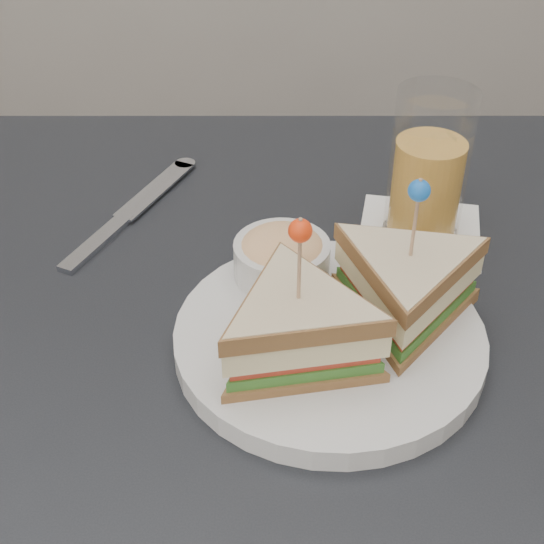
% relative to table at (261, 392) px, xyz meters
% --- Properties ---
extents(table, '(0.80, 0.80, 0.75)m').
position_rel_table_xyz_m(table, '(0.00, 0.00, 0.00)').
color(table, black).
rests_on(table, ground).
extents(plate_meal, '(0.32, 0.32, 0.15)m').
position_rel_table_xyz_m(plate_meal, '(0.06, -0.02, 0.12)').
color(plate_meal, silver).
rests_on(plate_meal, table).
extents(cutlery_knife, '(0.11, 0.21, 0.01)m').
position_rel_table_xyz_m(cutlery_knife, '(-0.13, 0.17, 0.08)').
color(cutlery_knife, '#B4B6BF').
rests_on(cutlery_knife, table).
extents(drink_set, '(0.13, 0.13, 0.15)m').
position_rel_table_xyz_m(drink_set, '(0.15, 0.14, 0.14)').
color(drink_set, white).
rests_on(drink_set, table).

